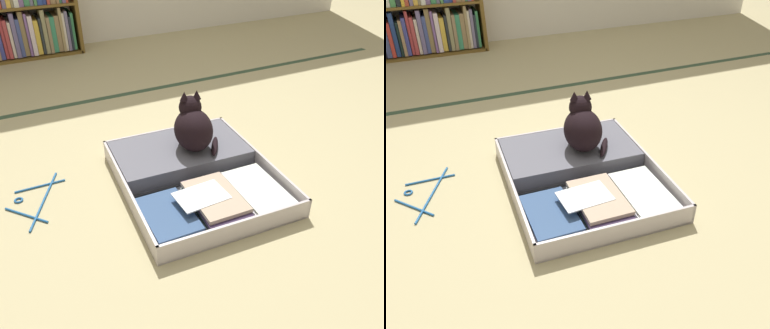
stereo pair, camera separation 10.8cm
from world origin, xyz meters
The scene contains 6 objects.
ground_plane centered at (0.00, 0.00, 0.00)m, with size 10.00×10.00×0.00m, color tan.
tatami_border centered at (0.00, 1.09, 0.00)m, with size 4.80×0.05×0.00m.
bookshelf centered at (-0.51, 2.25, 0.40)m, with size 1.15×0.26×0.85m.
open_suitcase centered at (0.07, -0.03, 0.04)m, with size 0.74×0.87×0.10m.
black_cat centered at (0.13, 0.09, 0.21)m, with size 0.27×0.28×0.29m.
clothes_hanger centered at (-0.65, 0.12, 0.01)m, with size 0.29×0.39×0.01m.
Camera 2 is at (-0.56, -1.53, 1.15)m, focal length 37.56 mm.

